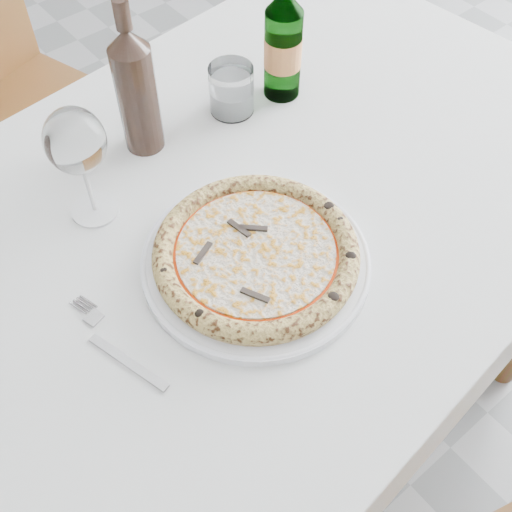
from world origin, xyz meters
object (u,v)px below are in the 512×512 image
Objects in this scene: dining_table at (216,259)px; plate at (256,261)px; wine_bottle at (136,89)px; tumbler at (231,92)px; beer_bottle at (283,44)px; pizza at (256,253)px; wine_glass at (76,143)px.

plate is (0.00, -0.10, 0.10)m from dining_table.
plate is 0.32m from wine_bottle.
tumbler is 0.12m from beer_bottle.
dining_table is 6.14× the size of beer_bottle.
pizza is at bearing -136.03° from beer_bottle.
pizza reaches higher than dining_table.
wine_glass is at bearing -151.73° from wine_bottle.
pizza is at bearing -93.17° from wine_bottle.
dining_table is 17.81× the size of tumbler.
pizza is 0.39m from beer_bottle.
pizza is at bearing -62.13° from wine_glass.
pizza is (-0.00, 0.00, 0.02)m from plate.
dining_table is 0.29m from tumbler.
tumbler is at bearing -7.94° from wine_bottle.
tumbler is (0.18, 0.18, 0.13)m from dining_table.
dining_table is 0.29m from wine_glass.
pizza is 0.32m from wine_bottle.
beer_bottle reaches higher than tumbler.
wine_glass is 0.73× the size of wine_bottle.
plate is at bearing -93.17° from wine_bottle.
tumbler is at bearing 9.85° from wine_glass.
pizza is (-0.00, -0.10, 0.12)m from dining_table.
pizza is 1.52× the size of wine_glass.
dining_table is at bearing 90.00° from plate.
pizza is 0.28m from wine_glass.
dining_table is 0.37m from beer_bottle.
wine_glass reaches higher than tumbler.
plate is 1.25× the size of wine_bottle.
plate is 1.32× the size of beer_bottle.
beer_bottle is at bearing -10.78° from tumbler.
beer_bottle is at bearing 43.97° from pizza.
wine_glass is 2.23× the size of tumbler.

